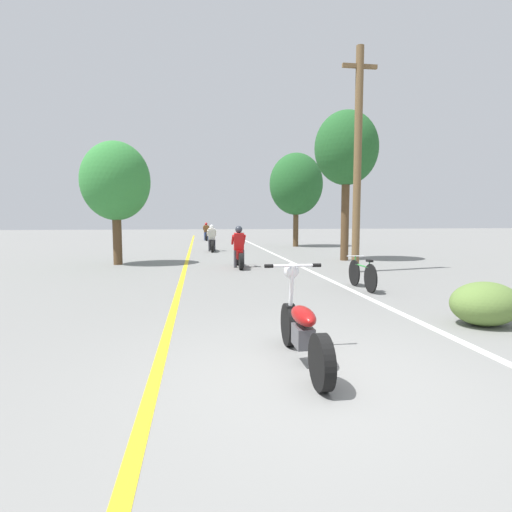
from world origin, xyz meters
TOP-DOWN VIEW (x-y plane):
  - ground_plane at (0.00, 0.00)m, footprint 120.00×120.00m
  - lane_stripe_center at (-1.70, 12.46)m, footprint 0.14×48.00m
  - lane_stripe_edge at (2.36, 12.46)m, footprint 0.14×48.00m
  - utility_pole at (3.71, 8.10)m, footprint 1.10×0.24m
  - roadside_tree_right_near at (4.65, 11.58)m, footprint 2.55×2.29m
  - roadside_tree_right_far at (4.62, 19.72)m, footprint 3.21×2.89m
  - roadside_tree_left at (-4.19, 11.30)m, footprint 2.48×2.23m
  - roadside_bush at (3.27, 1.71)m, footprint 1.10×0.88m
  - motorcycle_foreground at (-0.03, 0.51)m, footprint 0.74×1.99m
  - motorcycle_rider_lead at (0.16, 9.82)m, footprint 0.50×1.98m
  - motorcycle_rider_mid at (-0.55, 16.90)m, footprint 0.50×2.06m
  - motorcycle_rider_far at (-0.64, 27.39)m, footprint 0.50×1.96m
  - bicycle_parked at (2.67, 5.11)m, footprint 0.44×1.63m

SIDE VIEW (x-z plane):
  - ground_plane at x=0.00m, z-range 0.00..0.00m
  - lane_stripe_center at x=-1.70m, z-range 0.00..0.01m
  - lane_stripe_edge at x=2.36m, z-range 0.00..0.01m
  - roadside_bush at x=3.27m, z-range 0.00..0.70m
  - bicycle_parked at x=2.67m, z-range -0.03..0.75m
  - motorcycle_foreground at x=-0.03m, z-range -0.15..0.98m
  - motorcycle_rider_mid at x=-0.55m, z-range -0.17..1.21m
  - motorcycle_rider_far at x=-0.64m, z-range -0.17..1.22m
  - motorcycle_rider_lead at x=0.16m, z-range -0.17..1.28m
  - roadside_tree_left at x=-4.19m, z-range 0.79..5.27m
  - utility_pole at x=3.71m, z-range 0.09..7.01m
  - roadside_tree_right_far at x=4.62m, z-range 0.94..6.55m
  - roadside_tree_right_near at x=4.65m, z-range 1.46..7.43m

